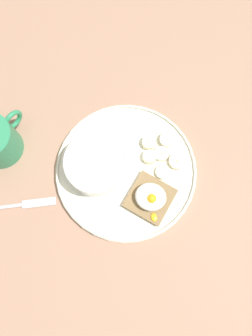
% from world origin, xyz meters
% --- Properties ---
extents(ground_plane, '(1.20, 1.20, 0.02)m').
position_xyz_m(ground_plane, '(0.00, 0.00, 0.01)').
color(ground_plane, '#9E755D').
rests_on(ground_plane, ground).
extents(plate, '(0.30, 0.30, 0.02)m').
position_xyz_m(plate, '(0.00, 0.00, 0.03)').
color(plate, silver).
rests_on(plate, ground_plane).
extents(oatmeal_bowl, '(0.13, 0.13, 0.05)m').
position_xyz_m(oatmeal_bowl, '(0.06, 0.01, 0.06)').
color(oatmeal_bowl, white).
rests_on(oatmeal_bowl, plate).
extents(toast_slice, '(0.10, 0.10, 0.01)m').
position_xyz_m(toast_slice, '(-0.06, 0.05, 0.04)').
color(toast_slice, olive).
rests_on(toast_slice, plate).
extents(poached_egg, '(0.06, 0.07, 0.03)m').
position_xyz_m(poached_egg, '(-0.06, 0.05, 0.06)').
color(poached_egg, white).
rests_on(poached_egg, toast_slice).
extents(banana_slice_front, '(0.04, 0.04, 0.01)m').
position_xyz_m(banana_slice_front, '(-0.06, -0.05, 0.03)').
color(banana_slice_front, beige).
rests_on(banana_slice_front, plate).
extents(banana_slice_left, '(0.04, 0.04, 0.02)m').
position_xyz_m(banana_slice_left, '(-0.07, -0.08, 0.04)').
color(banana_slice_left, beige).
rests_on(banana_slice_left, plate).
extents(banana_slice_back, '(0.03, 0.03, 0.02)m').
position_xyz_m(banana_slice_back, '(-0.04, -0.04, 0.04)').
color(banana_slice_back, beige).
rests_on(banana_slice_back, plate).
extents(banana_slice_right, '(0.03, 0.03, 0.01)m').
position_xyz_m(banana_slice_right, '(-0.03, -0.07, 0.04)').
color(banana_slice_right, beige).
rests_on(banana_slice_right, plate).
extents(banana_slice_inner, '(0.04, 0.04, 0.01)m').
position_xyz_m(banana_slice_inner, '(-0.08, -0.01, 0.03)').
color(banana_slice_inner, '#F0EFC2').
rests_on(banana_slice_inner, plate).
extents(banana_slice_outer, '(0.05, 0.05, 0.01)m').
position_xyz_m(banana_slice_outer, '(-0.10, -0.04, 0.03)').
color(banana_slice_outer, beige).
rests_on(banana_slice_outer, plate).
extents(knife, '(0.13, 0.06, 0.01)m').
position_xyz_m(knife, '(0.19, 0.12, 0.02)').
color(knife, silver).
rests_on(knife, ground_plane).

